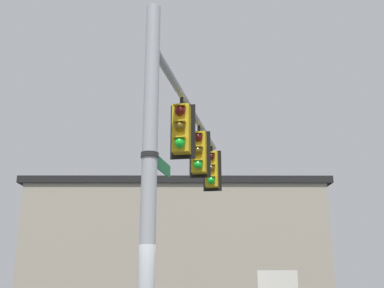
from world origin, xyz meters
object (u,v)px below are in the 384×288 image
object	(u,v)px
traffic_light_mid_outer	(212,169)
traffic_light_nearest_pole	(181,129)
street_name_sign	(156,161)
traffic_light_mid_inner	(199,152)

from	to	relation	value
traffic_light_mid_outer	traffic_light_nearest_pole	bearing A→B (deg)	87.49
traffic_light_nearest_pole	traffic_light_mid_outer	bearing A→B (deg)	-92.51
street_name_sign	traffic_light_mid_outer	bearing A→B (deg)	-92.52
traffic_light_mid_inner	street_name_sign	xyz separation A→B (m)	(0.17, 3.79, -1.14)
traffic_light_mid_outer	street_name_sign	distance (m)	5.89
traffic_light_nearest_pole	street_name_sign	distance (m)	2.14
traffic_light_mid_inner	traffic_light_mid_outer	world-z (taller)	same
traffic_light_mid_inner	street_name_sign	bearing A→B (deg)	87.48
traffic_light_nearest_pole	traffic_light_mid_inner	distance (m)	1.98
traffic_light_nearest_pole	traffic_light_mid_outer	xyz separation A→B (m)	(-0.17, -3.96, 0.00)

